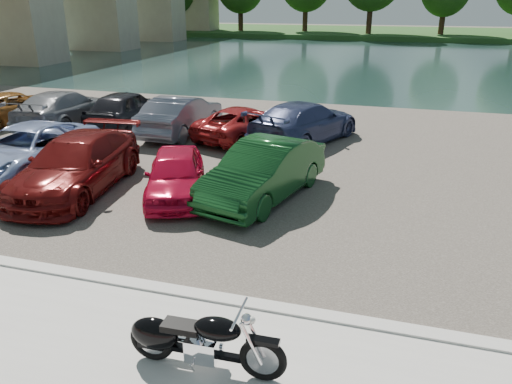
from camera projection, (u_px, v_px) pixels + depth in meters
kerb at (246, 305)px, 8.67m from camera, size 60.00×0.30×0.14m
parking_lot at (327, 158)px, 16.72m from camera, size 60.00×18.00×0.04m
river at (380, 61)px, 42.63m from camera, size 120.00×40.00×0.00m
far_bank at (394, 33)px, 71.10m from camera, size 120.00×24.00×0.60m
motorcycle at (191, 339)px, 7.02m from camera, size 2.33×0.75×1.05m
car_2 at (26, 150)px, 14.99m from camera, size 2.50×5.22×1.44m
car_3 at (76, 165)px, 13.63m from camera, size 2.68×5.35×1.49m
car_4 at (176, 174)px, 13.25m from camera, size 2.77×4.01×1.27m
car_5 at (264, 171)px, 13.09m from camera, size 2.62×4.81×1.50m
car_6 at (17, 107)px, 21.30m from camera, size 3.55×5.07×1.28m
car_7 at (63, 109)px, 20.48m from camera, size 2.41×5.26×1.49m
car_8 at (126, 108)px, 20.42m from camera, size 1.99×4.55×1.53m
car_9 at (181, 115)px, 19.32m from camera, size 1.80×4.63×1.50m
car_10 at (244, 123)px, 18.73m from camera, size 3.34×4.82×1.22m
car_11 at (304, 122)px, 18.25m from camera, size 3.87×5.60×1.50m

